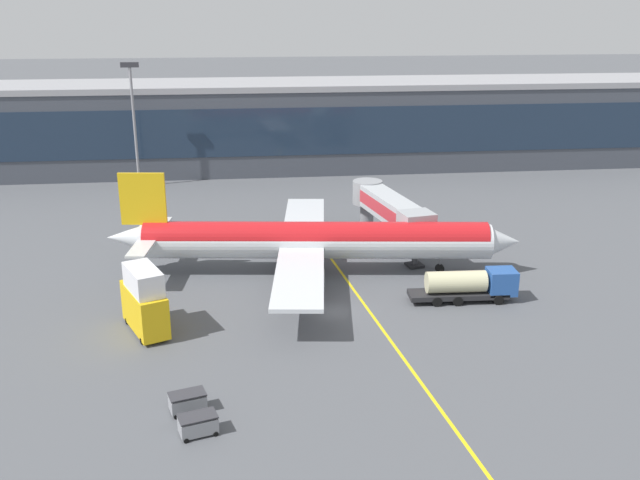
% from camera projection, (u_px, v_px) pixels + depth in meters
% --- Properties ---
extents(ground_plane, '(700.00, 700.00, 0.00)m').
position_uv_depth(ground_plane, '(333.00, 311.00, 68.87)').
color(ground_plane, '#515459').
extents(apron_lead_in_line, '(9.56, 79.50, 0.01)m').
position_uv_depth(apron_lead_in_line, '(362.00, 302.00, 71.11)').
color(apron_lead_in_line, yellow).
rests_on(apron_lead_in_line, ground_plane).
extents(terminal_building, '(171.62, 17.73, 15.49)m').
position_uv_depth(terminal_building, '(226.00, 126.00, 126.53)').
color(terminal_building, '#424751').
rests_on(terminal_building, ground_plane).
extents(main_airliner, '(45.80, 36.57, 11.41)m').
position_uv_depth(main_airliner, '(313.00, 240.00, 77.65)').
color(main_airliner, silver).
rests_on(main_airliner, ground_plane).
extents(jet_bridge, '(6.96, 18.77, 6.54)m').
position_uv_depth(jet_bridge, '(388.00, 207.00, 86.58)').
color(jet_bridge, '#B2B7BC').
rests_on(jet_bridge, ground_plane).
extents(fuel_tanker, '(10.89, 3.02, 3.25)m').
position_uv_depth(fuel_tanker, '(470.00, 285.00, 70.83)').
color(fuel_tanker, '#232326').
rests_on(fuel_tanker, ground_plane).
extents(catering_lift, '(5.02, 7.23, 6.30)m').
position_uv_depth(catering_lift, '(144.00, 301.00, 63.70)').
color(catering_lift, yellow).
rests_on(catering_lift, ground_plane).
extents(baggage_cart_0, '(2.98, 2.25, 1.48)m').
position_uv_depth(baggage_cart_0, '(198.00, 424.00, 48.99)').
color(baggage_cart_0, gray).
rests_on(baggage_cart_0, ground_plane).
extents(baggage_cart_1, '(2.98, 2.25, 1.48)m').
position_uv_depth(baggage_cart_1, '(188.00, 402.00, 51.78)').
color(baggage_cart_1, gray).
rests_on(baggage_cart_1, ground_plane).
extents(apron_light_mast_0, '(2.80, 0.50, 19.98)m').
position_uv_depth(apron_light_mast_0, '(134.00, 114.00, 112.42)').
color(apron_light_mast_0, gray).
rests_on(apron_light_mast_0, ground_plane).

